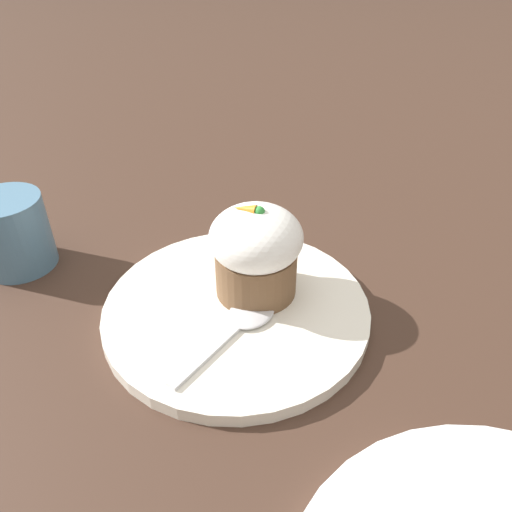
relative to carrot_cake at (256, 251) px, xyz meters
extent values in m
plane|color=#3D281E|center=(0.01, 0.03, -0.06)|extent=(4.00, 4.00, 0.00)
cylinder|color=white|center=(0.01, 0.03, -0.05)|extent=(0.24, 0.24, 0.01)
cylinder|color=brown|center=(0.00, 0.00, -0.02)|extent=(0.08, 0.08, 0.05)
ellipsoid|color=white|center=(0.00, 0.00, 0.01)|extent=(0.08, 0.08, 0.06)
cone|color=orange|center=(0.01, 0.00, 0.04)|extent=(0.02, 0.01, 0.01)
sphere|color=green|center=(0.00, 0.00, 0.04)|extent=(0.01, 0.01, 0.01)
cube|color=silver|center=(0.01, 0.09, -0.04)|extent=(0.03, 0.09, 0.00)
ellipsoid|color=silver|center=(-0.01, 0.03, -0.04)|extent=(0.05, 0.06, 0.01)
cylinder|color=teal|center=(0.25, 0.03, -0.02)|extent=(0.07, 0.07, 0.08)
camera|label=1|loc=(-0.12, 0.35, 0.26)|focal=35.00mm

